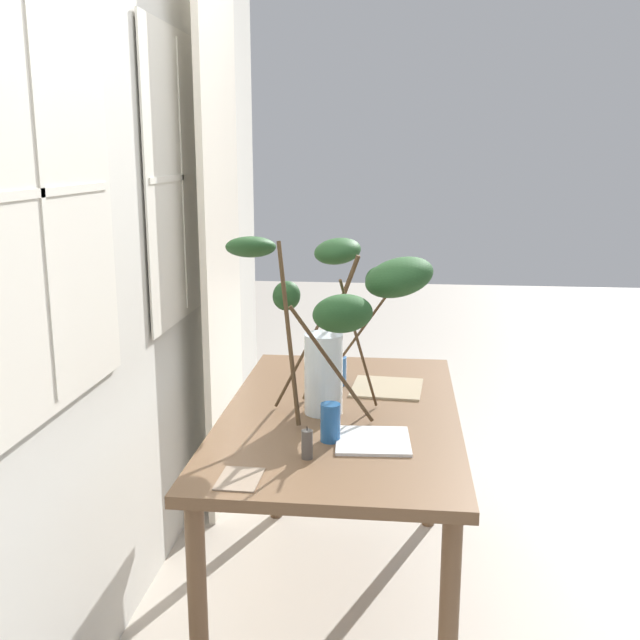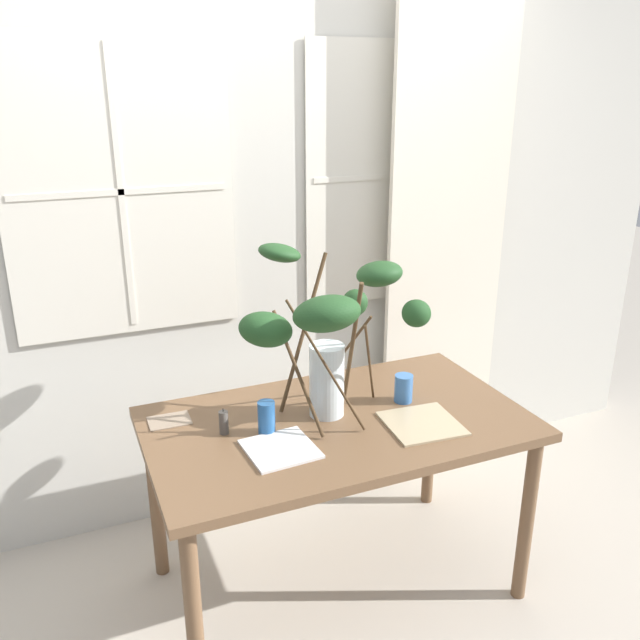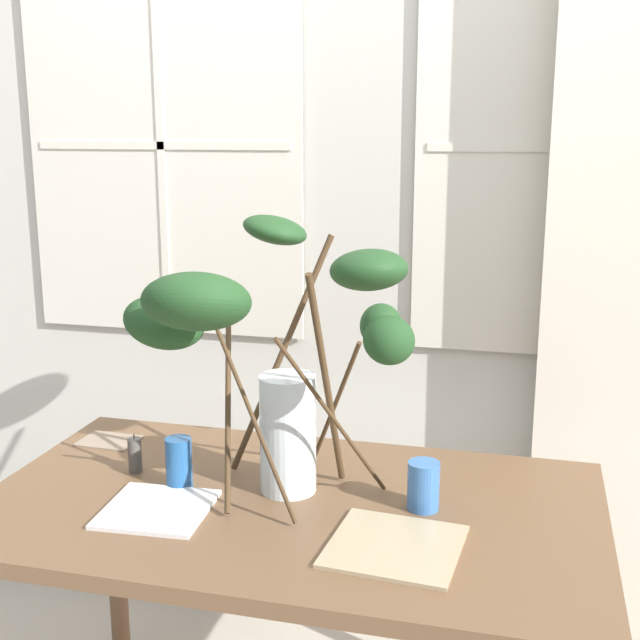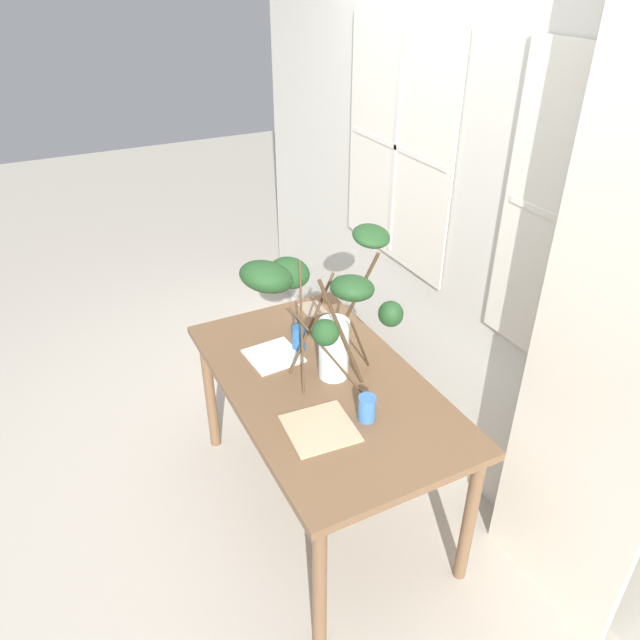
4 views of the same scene
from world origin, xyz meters
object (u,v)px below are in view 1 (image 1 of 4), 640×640
at_px(dining_table, 341,434).
at_px(pillar_candle, 307,444).
at_px(vase_with_branches, 341,309).
at_px(plate_square_left, 373,441).
at_px(drinking_glass_blue_left, 330,422).
at_px(drinking_glass_blue_right, 337,371).
at_px(plate_square_right, 387,388).

distance_m(dining_table, pillar_candle, 0.44).
height_order(dining_table, vase_with_branches, vase_with_branches).
relative_size(plate_square_left, pillar_candle, 2.31).
xyz_separation_m(dining_table, drinking_glass_blue_left, (-0.28, 0.01, 0.14)).
distance_m(dining_table, vase_with_branches, 0.47).
xyz_separation_m(vase_with_branches, drinking_glass_blue_right, (0.36, 0.04, -0.32)).
height_order(vase_with_branches, drinking_glass_blue_right, vase_with_branches).
height_order(drinking_glass_blue_right, plate_square_left, drinking_glass_blue_right).
height_order(dining_table, pillar_candle, pillar_candle).
xyz_separation_m(drinking_glass_blue_left, drinking_glass_blue_right, (0.58, 0.03, -0.01)).
distance_m(vase_with_branches, drinking_glass_blue_right, 0.48).
relative_size(drinking_glass_blue_left, plate_square_right, 0.47).
bearing_deg(drinking_glass_blue_left, dining_table, -2.19).
distance_m(drinking_glass_blue_left, drinking_glass_blue_right, 0.58).
relative_size(plate_square_right, pillar_candle, 2.64).
bearing_deg(plate_square_left, drinking_glass_blue_left, 91.71).
xyz_separation_m(dining_table, plate_square_right, (0.27, -0.16, 0.09)).
xyz_separation_m(dining_table, plate_square_left, (-0.27, -0.12, 0.09)).
height_order(dining_table, plate_square_left, plate_square_left).
height_order(drinking_glass_blue_right, pillar_candle, drinking_glass_blue_right).
xyz_separation_m(vase_with_branches, pillar_candle, (-0.36, 0.07, -0.33)).
distance_m(dining_table, plate_square_left, 0.31).
distance_m(drinking_glass_blue_left, pillar_candle, 0.15).
relative_size(plate_square_left, plate_square_right, 0.88).
height_order(drinking_glass_blue_right, plate_square_right, drinking_glass_blue_right).
bearing_deg(drinking_glass_blue_right, pillar_candle, 177.88).
relative_size(drinking_glass_blue_right, plate_square_left, 0.48).
distance_m(vase_with_branches, plate_square_left, 0.45).
bearing_deg(plate_square_right, vase_with_branches, 155.16).
xyz_separation_m(drinking_glass_blue_left, pillar_candle, (-0.14, 0.06, -0.02)).
bearing_deg(plate_square_left, dining_table, 24.36).
xyz_separation_m(dining_table, drinking_glass_blue_right, (0.30, 0.04, 0.14)).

